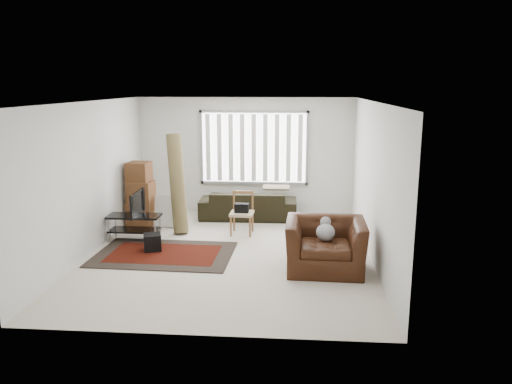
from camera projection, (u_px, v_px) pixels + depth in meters
room at (234, 153)px, 9.11m from camera, size 6.00×6.02×2.71m
persian_rug at (164, 254)px, 8.93m from camera, size 2.47×1.69×0.02m
tv_stand at (134, 222)px, 9.70m from camera, size 1.01×0.45×0.50m
tv at (133, 203)px, 9.62m from camera, size 0.11×0.82×0.47m
subwoofer at (152, 242)px, 9.09m from camera, size 0.38×0.38×0.30m
moving_boxes at (141, 196)px, 10.73m from camera, size 0.60×0.55×1.37m
white_flatpack at (167, 211)px, 10.64m from camera, size 0.57×0.32×0.68m
rolled_rug at (177, 184)px, 10.14m from camera, size 0.58×0.75×2.03m
sofa at (248, 200)px, 11.28m from camera, size 2.19×0.97×0.84m
side_chair at (242, 211)px, 10.10m from camera, size 0.48×0.48×0.86m
armchair at (325, 242)px, 8.13m from camera, size 1.32×1.16×0.95m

